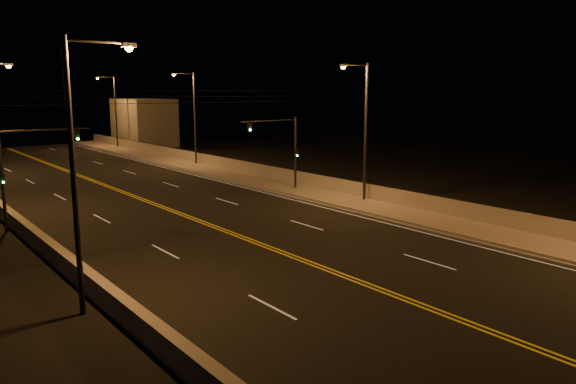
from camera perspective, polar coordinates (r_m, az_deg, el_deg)
road at (r=30.96m, az=-5.21°, el=-4.41°), size 18.00×120.00×0.02m
sidewalk at (r=37.62m, az=8.84°, el=-1.62°), size 3.60×120.00×0.30m
curb at (r=36.34m, az=6.79°, el=-2.12°), size 0.14×120.00×0.15m
parapet_wall at (r=38.69m, az=10.56°, el=-0.36°), size 0.30×120.00×1.00m
jersey_barrier at (r=27.26m, az=-22.11°, el=-6.25°), size 0.45×120.00×0.89m
distant_building_right at (r=82.86m, az=-14.43°, el=6.86°), size 6.00×10.00×6.59m
parapet_rail at (r=38.59m, az=10.59°, el=0.41°), size 0.06×120.00×0.06m
lane_markings at (r=30.89m, az=-5.14°, el=-4.42°), size 17.32×116.00×0.00m
streetlight_1 at (r=38.84m, az=7.64°, el=6.81°), size 2.55×0.28×9.64m
streetlight_2 at (r=58.85m, az=-9.69°, el=7.93°), size 2.55×0.28×9.64m
streetlight_3 at (r=79.18m, az=-17.30°, el=8.20°), size 2.55×0.28×9.64m
streetlight_4 at (r=20.53m, az=-20.35°, el=3.16°), size 2.55×0.28×9.64m
traffic_signal_right at (r=43.07m, az=-0.32°, el=4.78°), size 5.11×0.31×5.80m
traffic_signal_left at (r=35.19m, az=-25.48°, el=2.52°), size 5.11×0.31×5.80m
overhead_wires at (r=38.33m, az=-13.10°, el=9.38°), size 22.00×0.03×0.83m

